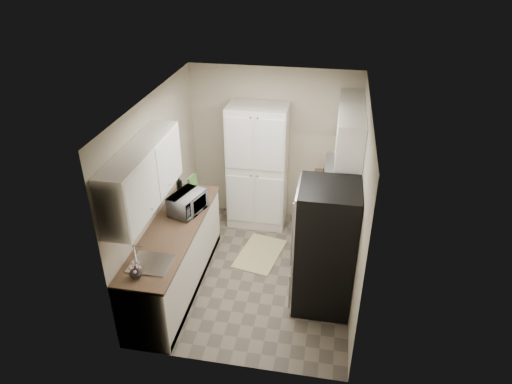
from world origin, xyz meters
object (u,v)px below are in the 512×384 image
pantry_cabinet (258,167)px  toaster_oven (335,177)px  electric_range (328,236)px  wine_bottle (179,187)px  refrigerator (325,248)px  microwave (188,203)px

pantry_cabinet → toaster_oven: bearing=-8.6°
pantry_cabinet → electric_range: pantry_cabinet is taller
wine_bottle → toaster_oven: bearing=20.3°
refrigerator → electric_range: bearing=87.5°
pantry_cabinet → microwave: bearing=-118.2°
electric_range → microwave: microwave is taller
wine_bottle → toaster_oven: size_ratio=0.89×
microwave → wine_bottle: size_ratio=1.54×
wine_bottle → toaster_oven: wine_bottle is taller
electric_range → microwave: (-1.88, -0.40, 0.58)m
pantry_cabinet → microwave: size_ratio=4.02×
electric_range → wine_bottle: (-2.11, -0.04, 0.60)m
microwave → toaster_oven: microwave is taller
wine_bottle → toaster_oven: (2.13, 0.79, -0.06)m
microwave → toaster_oven: bearing=-41.1°
pantry_cabinet → microwave: (-0.71, -1.32, 0.06)m
electric_range → refrigerator: size_ratio=0.66×
pantry_cabinet → microwave: pantry_cabinet is taller
refrigerator → microwave: 1.90m
pantry_cabinet → electric_range: size_ratio=1.77×
pantry_cabinet → wine_bottle: size_ratio=6.18×
toaster_oven → pantry_cabinet: bearing=161.0°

